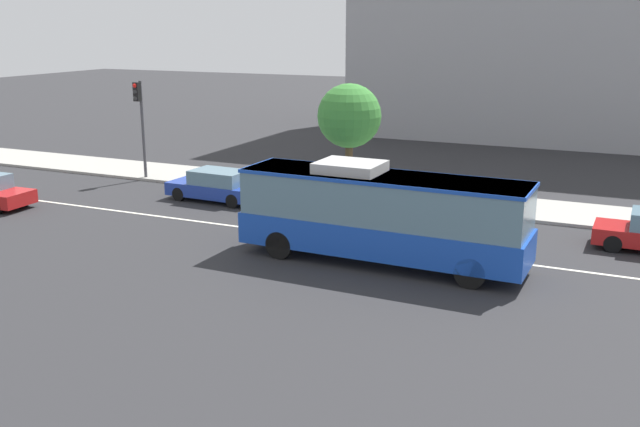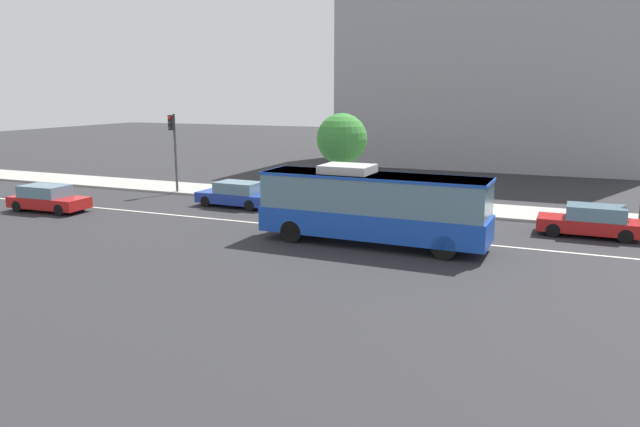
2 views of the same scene
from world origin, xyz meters
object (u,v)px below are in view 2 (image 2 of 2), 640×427
(sedan_blue, at_px, (236,194))
(sedan_red, at_px, (48,198))
(transit_bus, at_px, (372,204))
(street_tree_kerbside_left, at_px, (342,139))
(traffic_light_near_corner, at_px, (173,140))
(sedan_red_ahead, at_px, (591,221))

(sedan_blue, xyz_separation_m, sedan_red, (-9.06, -5.26, 0.00))
(sedan_blue, height_order, sedan_red, same)
(transit_bus, relative_size, street_tree_kerbside_left, 1.87)
(traffic_light_near_corner, bearing_deg, street_tree_kerbside_left, 96.18)
(transit_bus, distance_m, street_tree_kerbside_left, 10.00)
(sedan_red, height_order, street_tree_kerbside_left, street_tree_kerbside_left)
(transit_bus, distance_m, sedan_blue, 11.37)
(traffic_light_near_corner, xyz_separation_m, street_tree_kerbside_left, (11.28, 0.97, 0.28))
(traffic_light_near_corner, bearing_deg, sedan_red, -20.98)
(transit_bus, distance_m, sedan_red, 19.09)
(traffic_light_near_corner, distance_m, street_tree_kerbside_left, 11.33)
(traffic_light_near_corner, bearing_deg, transit_bus, 65.74)
(sedan_red, bearing_deg, traffic_light_near_corner, 65.70)
(sedan_red, xyz_separation_m, street_tree_kerbside_left, (14.38, 8.54, 3.12))
(sedan_red, bearing_deg, transit_bus, -2.21)
(transit_bus, distance_m, sedan_red_ahead, 10.43)
(transit_bus, bearing_deg, sedan_blue, 153.29)
(sedan_red, distance_m, street_tree_kerbside_left, 17.02)
(transit_bus, relative_size, sedan_blue, 2.20)
(sedan_red_ahead, bearing_deg, sedan_blue, 0.87)
(sedan_red_ahead, distance_m, street_tree_kerbside_left, 14.30)
(sedan_red_ahead, xyz_separation_m, street_tree_kerbside_left, (-13.57, 3.26, 3.12))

